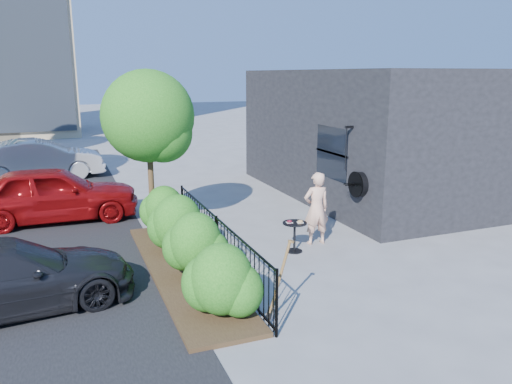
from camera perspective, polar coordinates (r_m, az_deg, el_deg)
name	(u,v)px	position (r m, az deg, el deg)	size (l,w,h in m)	color
ground	(284,258)	(10.90, 3.18, -7.50)	(120.00, 120.00, 0.00)	gray
shop_building	(379,133)	(16.97, 13.93, 6.61)	(6.22, 9.00, 4.00)	black
fence	(217,241)	(10.21, -4.49, -5.65)	(0.05, 6.05, 1.10)	black
planting_bed	(184,270)	(10.22, -8.24, -8.84)	(1.30, 6.00, 0.08)	#382616
shrubs	(187,237)	(10.10, -7.94, -5.10)	(1.10, 5.60, 1.24)	#1A6216
patio_tree	(151,122)	(12.22, -11.88, 7.84)	(2.20, 2.20, 3.94)	#3F2B19
cafe_table	(295,232)	(11.12, 4.43, -4.53)	(0.54, 0.54, 0.73)	black
woman	(316,208)	(11.60, 6.92, -1.87)	(0.62, 0.41, 1.70)	#E9B196
shovel	(278,285)	(8.09, 2.52, -10.58)	(0.46, 0.18, 1.36)	brown
car_red	(53,194)	(14.40, -22.22, -0.19)	(1.78, 4.41, 1.50)	maroon
car_silver	(40,159)	(20.42, -23.48, 3.44)	(1.59, 4.56, 1.50)	#B4B4B9
car_darkgrey	(5,277)	(9.33, -26.79, -8.66)	(1.70, 4.18, 1.21)	black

